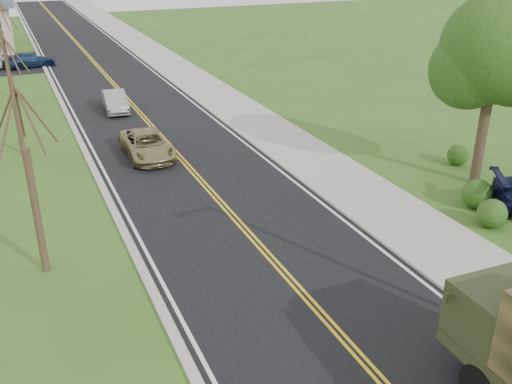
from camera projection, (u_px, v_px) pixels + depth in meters
road at (102, 71)px, 46.19m from camera, size 8.00×120.00×0.01m
curb_right at (152, 66)px, 47.69m from camera, size 0.30×120.00×0.12m
sidewalk_right at (172, 64)px, 48.34m from camera, size 3.20×120.00×0.10m
curb_left at (48, 75)px, 44.64m from camera, size 0.30×120.00×0.10m
leafy_tree at (495, 57)px, 22.94m from camera, size 4.83×4.50×8.10m
bare_tree_a at (34, 197)px, 17.49m from camera, size 1.93×2.26×6.08m
bare_tree_b at (15, 105)px, 27.57m from camera, size 1.83×2.14×5.73m
bare_tree_c at (5, 56)px, 37.47m from camera, size 2.04×2.39×6.42m
bare_tree_d at (1, 34)px, 47.58m from camera, size 1.88×2.20×5.91m
suv_champagne at (147, 145)px, 27.91m from camera, size 2.07×4.47×1.24m
sedan_silver at (115, 101)px, 35.28m from camera, size 1.55×3.82×1.23m
lot_car_navy at (30, 60)px, 47.22m from camera, size 4.29×2.48×1.17m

